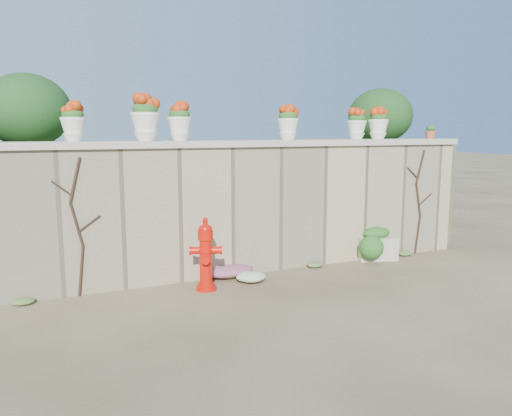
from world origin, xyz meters
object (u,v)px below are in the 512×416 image
planter_box (376,244)px  urn_pot_0 (73,122)px  fire_hydrant (206,254)px  terracotta_pot (430,133)px

planter_box → urn_pot_0: size_ratio=1.47×
urn_pot_0 → fire_hydrant: bearing=-22.6°
planter_box → terracotta_pot: (1.36, 0.25, 1.95)m
planter_box → urn_pot_0: urn_pot_0 is taller
fire_hydrant → terracotta_pot: 4.99m
planter_box → fire_hydrant: bearing=-157.4°
planter_box → urn_pot_0: 5.35m
planter_box → terracotta_pot: bearing=25.7°
fire_hydrant → planter_box: fire_hydrant is taller
terracotta_pot → urn_pot_0: bearing=180.0°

